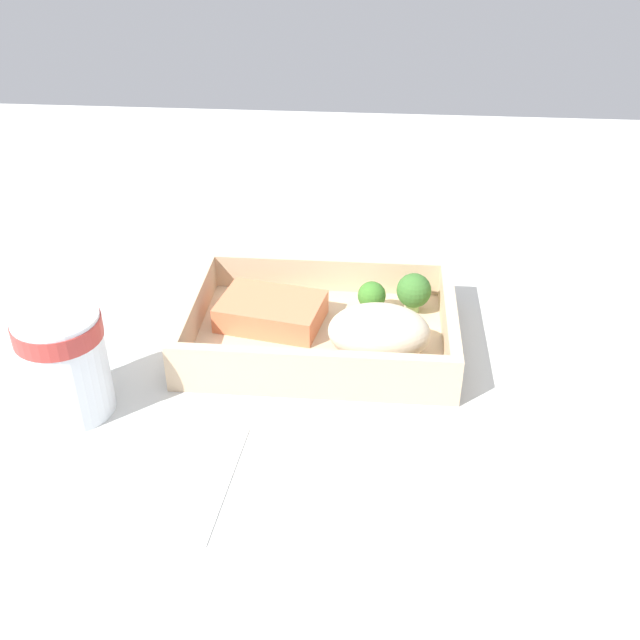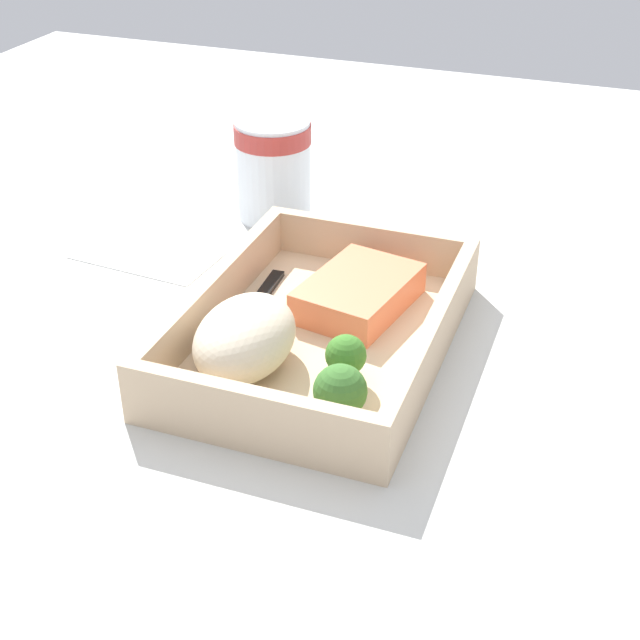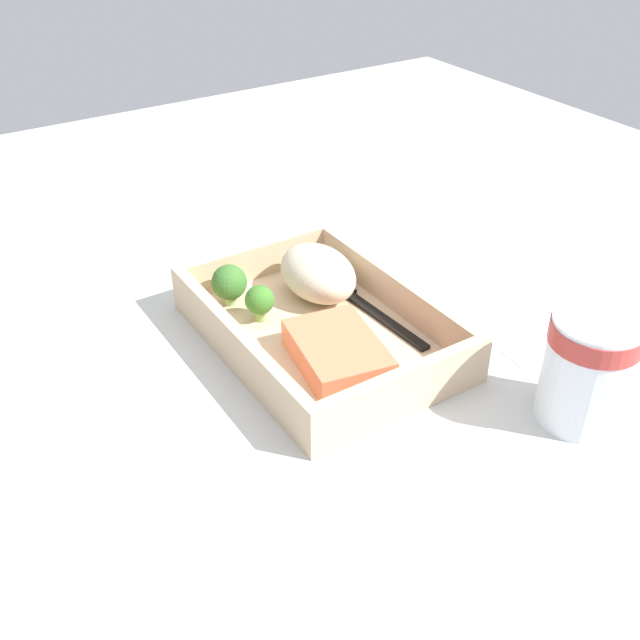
{
  "view_description": "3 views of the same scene",
  "coord_description": "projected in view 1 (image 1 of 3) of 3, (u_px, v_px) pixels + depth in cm",
  "views": [
    {
      "loc": [
        5.53,
        -65.68,
        44.99
      ],
      "look_at": [
        0.0,
        0.0,
        2.7
      ],
      "focal_mm": 42.0,
      "sensor_mm": 36.0,
      "label": 1
    },
    {
      "loc": [
        56.53,
        20.79,
        40.06
      ],
      "look_at": [
        0.0,
        0.0,
        2.7
      ],
      "focal_mm": 50.0,
      "sensor_mm": 36.0,
      "label": 2
    },
    {
      "loc": [
        -52.39,
        33.56,
        44.45
      ],
      "look_at": [
        0.0,
        0.0,
        2.7
      ],
      "focal_mm": 42.0,
      "sensor_mm": 36.0,
      "label": 3
    }
  ],
  "objects": [
    {
      "name": "broccoli_floret_2",
      "position": [
        414.0,
        291.0,
        0.81
      ],
      "size": [
        3.79,
        3.79,
        4.49
      ],
      "color": "#8AAB66",
      "rests_on": "takeout_tray"
    },
    {
      "name": "ground_plane",
      "position": [
        320.0,
        349.0,
        0.8
      ],
      "size": [
        160.0,
        160.0,
        2.0
      ],
      "primitive_type": "cube",
      "color": "beige"
    },
    {
      "name": "tray_rim",
      "position": [
        320.0,
        317.0,
        0.78
      ],
      "size": [
        28.02,
        19.69,
        3.86
      ],
      "color": "#CCAF8B",
      "rests_on": "takeout_tray"
    },
    {
      "name": "paper_cup",
      "position": [
        64.0,
        359.0,
        0.67
      ],
      "size": [
        7.79,
        7.79,
        10.37
      ],
      "color": "white",
      "rests_on": "ground_plane"
    },
    {
      "name": "salmon_fillet",
      "position": [
        271.0,
        311.0,
        0.8
      ],
      "size": [
        11.93,
        9.31,
        2.74
      ],
      "primitive_type": "cube",
      "rotation": [
        0.0,
        0.0,
        -0.19
      ],
      "color": "#E87850",
      "rests_on": "takeout_tray"
    },
    {
      "name": "fork",
      "position": [
        321.0,
        367.0,
        0.73
      ],
      "size": [
        15.87,
        2.48,
        0.44
      ],
      "color": "black",
      "rests_on": "takeout_tray"
    },
    {
      "name": "broccoli_floret_1",
      "position": [
        372.0,
        296.0,
        0.81
      ],
      "size": [
        3.07,
        3.07,
        3.95
      ],
      "color": "#7F9A51",
      "rests_on": "takeout_tray"
    },
    {
      "name": "mashed_potatoes",
      "position": [
        379.0,
        332.0,
        0.74
      ],
      "size": [
        10.19,
        7.11,
        5.48
      ],
      "primitive_type": "ellipsoid",
      "color": "beige",
      "rests_on": "takeout_tray"
    },
    {
      "name": "takeout_tray",
      "position": [
        320.0,
        337.0,
        0.79
      ],
      "size": [
        28.02,
        19.69,
        1.2
      ],
      "primitive_type": "cube",
      "color": "#CCAF8B",
      "rests_on": "ground_plane"
    },
    {
      "name": "receipt_slip",
      "position": [
        176.0,
        476.0,
        0.63
      ],
      "size": [
        10.26,
        14.22,
        0.24
      ],
      "primitive_type": "cube",
      "rotation": [
        0.0,
        0.0,
        -0.08
      ],
      "color": "white",
      "rests_on": "ground_plane"
    }
  ]
}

